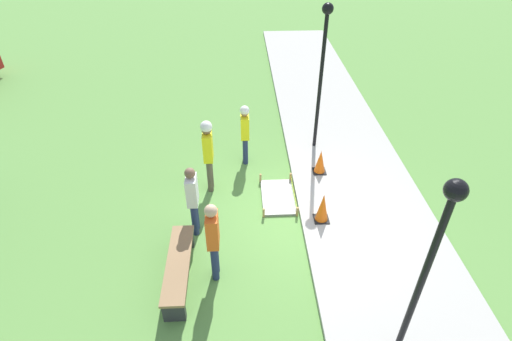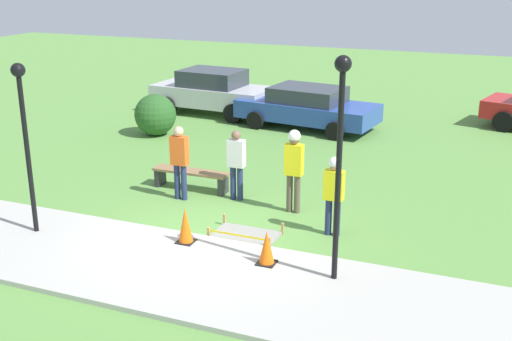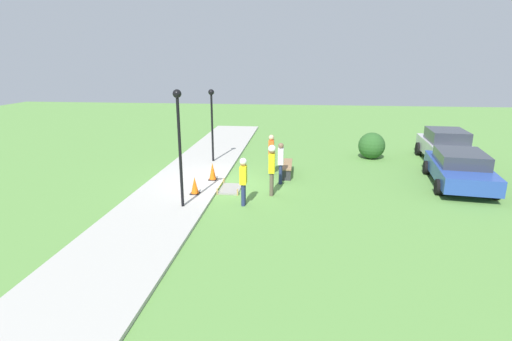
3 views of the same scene
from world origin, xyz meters
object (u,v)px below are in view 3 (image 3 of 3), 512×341
at_px(bystander_in_orange_shirt, 271,152).
at_px(lamppost_far, 212,114).
at_px(parked_car_blue, 460,168).
at_px(traffic_cone_far_patch, 195,186).
at_px(parked_car_silver, 446,146).
at_px(park_bench, 287,167).
at_px(lamppost_near, 179,132).
at_px(traffic_cone_near_patch, 213,171).
at_px(worker_supervisor, 272,165).
at_px(worker_assistant, 243,178).
at_px(bystander_in_gray_shirt, 281,161).

bearing_deg(bystander_in_orange_shirt, lamppost_far, -120.61).
xyz_separation_m(bystander_in_orange_shirt, parked_car_blue, (0.71, 7.66, -0.29)).
height_order(traffic_cone_far_patch, parked_car_silver, parked_car_silver).
distance_m(park_bench, lamppost_near, 6.17).
relative_size(lamppost_far, parked_car_blue, 0.71).
relative_size(traffic_cone_near_patch, parked_car_silver, 0.16).
height_order(traffic_cone_near_patch, lamppost_near, lamppost_near).
relative_size(worker_supervisor, worker_assistant, 1.13).
distance_m(bystander_in_orange_shirt, parked_car_silver, 8.98).
bearing_deg(parked_car_silver, park_bench, -63.91).
xyz_separation_m(bystander_in_gray_shirt, parked_car_blue, (-0.54, 7.18, -0.23)).
relative_size(traffic_cone_far_patch, parked_car_blue, 0.13).
relative_size(lamppost_far, parked_car_silver, 0.77).
bearing_deg(traffic_cone_near_patch, traffic_cone_far_patch, -8.55).
height_order(traffic_cone_near_patch, lamppost_far, lamppost_far).
xyz_separation_m(traffic_cone_far_patch, worker_supervisor, (-0.45, 2.83, 0.76)).
xyz_separation_m(worker_supervisor, parked_car_silver, (-5.95, 8.17, -0.34)).
distance_m(traffic_cone_near_patch, bystander_in_orange_shirt, 2.77).
distance_m(traffic_cone_far_patch, worker_assistant, 2.14).
bearing_deg(bystander_in_orange_shirt, lamppost_near, -30.76).
bearing_deg(lamppost_near, worker_assistant, 106.53).
bearing_deg(parked_car_silver, parked_car_blue, -6.57).
relative_size(bystander_in_orange_shirt, lamppost_near, 0.46).
bearing_deg(park_bench, parked_car_silver, 111.99).
height_order(worker_assistant, bystander_in_gray_shirt, same).
height_order(traffic_cone_far_patch, worker_assistant, worker_assistant).
xyz_separation_m(traffic_cone_near_patch, worker_assistant, (2.55, 1.66, 0.55)).
height_order(bystander_in_gray_shirt, lamppost_far, lamppost_far).
xyz_separation_m(traffic_cone_far_patch, lamppost_near, (1.31, -0.08, 2.25)).
relative_size(traffic_cone_near_patch, park_bench, 0.37).
xyz_separation_m(worker_supervisor, bystander_in_orange_shirt, (-2.76, -0.22, -0.15)).
distance_m(park_bench, lamppost_far, 4.55).
bearing_deg(parked_car_blue, traffic_cone_near_patch, -78.55).
height_order(traffic_cone_near_patch, worker_assistant, worker_assistant).
bearing_deg(worker_assistant, lamppost_far, -157.82).
bearing_deg(traffic_cone_near_patch, bystander_in_gray_shirt, 92.61).
bearing_deg(park_bench, lamppost_near, -36.28).
distance_m(traffic_cone_far_patch, worker_supervisor, 2.97).
distance_m(bystander_in_orange_shirt, bystander_in_gray_shirt, 1.34).
height_order(lamppost_near, parked_car_silver, lamppost_near).
distance_m(traffic_cone_far_patch, lamppost_far, 5.39).
bearing_deg(worker_assistant, park_bench, 161.16).
distance_m(traffic_cone_far_patch, lamppost_near, 2.61).
bearing_deg(traffic_cone_far_patch, lamppost_near, -3.56).
xyz_separation_m(worker_assistant, parked_car_silver, (-7.12, 9.07, -0.17)).
bearing_deg(worker_assistant, parked_car_blue, 111.12).
height_order(park_bench, parked_car_blue, parked_car_blue).
xyz_separation_m(worker_assistant, parked_car_blue, (-3.22, 8.33, -0.28)).
xyz_separation_m(traffic_cone_near_patch, parked_car_blue, (-0.67, 9.99, 0.27)).
bearing_deg(worker_assistant, traffic_cone_near_patch, -146.99).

